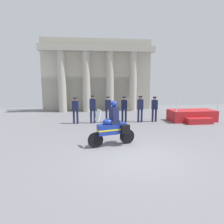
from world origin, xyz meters
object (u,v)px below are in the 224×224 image
Objects in this scene: officer_in_row_0 at (75,108)px; officer_in_row_2 at (108,107)px; officer_in_row_3 at (124,107)px; officer_in_row_1 at (93,107)px; officer_in_row_5 at (155,107)px; motorcycle_with_rider at (113,127)px; reviewing_stand at (192,116)px; officer_in_row_4 at (140,107)px.

officer_in_row_2 reaches higher than officer_in_row_0.
officer_in_row_2 reaches higher than officer_in_row_3.
officer_in_row_3 is (2.02, -0.02, -0.05)m from officer_in_row_1.
officer_in_row_0 is 2.07m from officer_in_row_2.
officer_in_row_5 is 0.81× the size of motorcycle_with_rider.
officer_in_row_0 is at bearing 10.62° from officer_in_row_2.
officer_in_row_0 is at bearing -84.74° from motorcycle_with_rider.
officer_in_row_5 is (-2.58, 0.18, 0.62)m from reviewing_stand.
motorcycle_with_rider is (-0.32, -4.65, -0.20)m from officer_in_row_2.
officer_in_row_2 reaches higher than reviewing_stand.
officer_in_row_5 is at bearing -172.71° from officer_in_row_1.
officer_in_row_2 is 2.08m from officer_in_row_4.
officer_in_row_3 is 0.98× the size of officer_in_row_4.
officer_in_row_2 is at bearing -167.85° from officer_in_row_1.
reviewing_stand is 7.36m from motorcycle_with_rider.
officer_in_row_3 is 1.01× the size of officer_in_row_5.
officer_in_row_4 is 0.84× the size of motorcycle_with_rider.
officer_in_row_1 reaches higher than officer_in_row_5.
reviewing_stand is 1.78× the size of officer_in_row_3.
reviewing_stand is at bearing -174.27° from officer_in_row_4.
officer_in_row_1 is 1.00m from officer_in_row_2.
officer_in_row_3 is (3.10, -0.01, 0.01)m from officer_in_row_0.
officer_in_row_1 reaches higher than officer_in_row_4.
officer_in_row_4 is 5.09m from motorcycle_with_rider.
officer_in_row_2 is at bearing -109.66° from motorcycle_with_rider.
officer_in_row_2 is 1.00× the size of officer_in_row_3.
officer_in_row_4 reaches higher than officer_in_row_2.
motorcycle_with_rider reaches higher than officer_in_row_1.
officer_in_row_1 is (-6.62, 0.25, 0.69)m from reviewing_stand.
officer_in_row_5 is at bearing -142.47° from motorcycle_with_rider.
officer_in_row_1 is at bearing 177.80° from reviewing_stand.
officer_in_row_5 is (5.12, -0.05, -0.00)m from officer_in_row_0.
officer_in_row_1 reaches higher than officer_in_row_2.
reviewing_stand is 1.46× the size of motorcycle_with_rider.
officer_in_row_0 is at bearing 9.20° from officer_in_row_1.
officer_in_row_2 is 3.05m from officer_in_row_5.
officer_in_row_4 is (1.04, -0.07, 0.02)m from officer_in_row_3.
motorcycle_with_rider is at bearing 70.23° from officer_in_row_4.
officer_in_row_0 is 3.10m from officer_in_row_3.
motorcycle_with_rider is at bearing 119.31° from officer_in_row_0.
motorcycle_with_rider reaches higher than officer_in_row_2.
motorcycle_with_rider reaches higher than officer_in_row_4.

